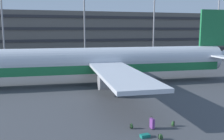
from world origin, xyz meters
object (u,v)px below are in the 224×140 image
Objects in this scene: airliner at (99,62)px; backpack_teal at (161,137)px; backpack_small at (132,126)px; suitcase_silver at (145,136)px; backpack_laid_flat at (173,124)px; suitcase_purple at (152,123)px.

airliner is 19.01m from backpack_teal.
backpack_small is at bearing -94.33° from airliner.
backpack_teal is at bearing -61.11° from backpack_small.
suitcase_silver is at bearing -77.74° from backpack_small.
backpack_laid_flat is (2.94, 1.31, 0.09)m from suitcase_silver.
suitcase_silver is 1.63× the size of backpack_teal.
suitcase_purple is (1.13, 1.28, 0.33)m from suitcase_silver.
suitcase_silver is at bearing -155.99° from backpack_laid_flat.
backpack_teal is at bearing -96.54° from suitcase_purple.
suitcase_purple is 2.12× the size of backpack_laid_flat.
airliner is at bearing 90.12° from backpack_teal.
suitcase_purple is at bearing -89.13° from airliner.
backpack_small is at bearing 172.94° from backpack_laid_flat.
suitcase_purple is 1.82m from backpack_laid_flat.
airliner is 16.76m from backpack_small.
backpack_teal is (-0.22, -1.89, -0.25)m from suitcase_purple.
backpack_small is at bearing 118.89° from backpack_teal.
backpack_small is (-1.50, 0.44, -0.23)m from suitcase_purple.
suitcase_silver is 0.75× the size of suitcase_purple.
backpack_laid_flat reaches higher than backpack_teal.
backpack_small is 2.67m from backpack_teal.
backpack_laid_flat is at bearing -83.02° from airliner.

